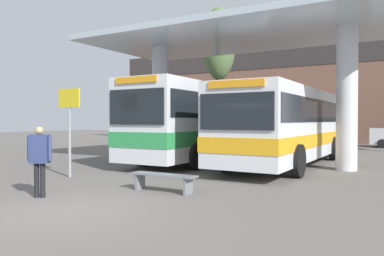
% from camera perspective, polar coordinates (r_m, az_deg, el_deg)
% --- Properties ---
extents(ground_plane, '(100.00, 100.00, 0.00)m').
position_cam_1_polar(ground_plane, '(8.25, -18.46, -11.81)').
color(ground_plane, '#605B56').
extents(townhouse_backdrop, '(40.00, 0.58, 8.51)m').
position_cam_1_polar(townhouse_backdrop, '(33.10, 19.09, 6.48)').
color(townhouse_backdrop, brown).
rests_on(townhouse_backdrop, ground_plane).
extents(station_canopy, '(13.32, 6.69, 5.56)m').
position_cam_1_polar(station_canopy, '(16.25, 7.55, 11.71)').
color(station_canopy, silver).
rests_on(station_canopy, ground_plane).
extents(transit_bus_left_bay, '(2.78, 10.37, 3.38)m').
position_cam_1_polar(transit_bus_left_bay, '(17.29, 2.03, 1.26)').
color(transit_bus_left_bay, silver).
rests_on(transit_bus_left_bay, ground_plane).
extents(transit_bus_center_bay, '(2.97, 10.79, 3.06)m').
position_cam_1_polar(transit_bus_center_bay, '(16.00, 14.49, 0.68)').
color(transit_bus_center_bay, silver).
rests_on(transit_bus_center_bay, ground_plane).
extents(waiting_bench_near_pillar, '(1.86, 0.44, 0.46)m').
position_cam_1_polar(waiting_bench_near_pillar, '(9.76, -4.43, -7.66)').
color(waiting_bench_near_pillar, slate).
rests_on(waiting_bench_near_pillar, ground_plane).
extents(info_sign_platform, '(0.90, 0.09, 2.87)m').
position_cam_1_polar(info_sign_platform, '(12.75, -18.17, 2.03)').
color(info_sign_platform, gray).
rests_on(info_sign_platform, ground_plane).
extents(pedestrian_waiting, '(0.62, 0.39, 1.70)m').
position_cam_1_polar(pedestrian_waiting, '(9.66, -22.22, -3.72)').
color(pedestrian_waiting, black).
rests_on(pedestrian_waiting, ground_plane).
extents(poplar_tree_behind_right, '(2.14, 2.14, 9.18)m').
position_cam_1_polar(poplar_tree_behind_right, '(24.75, 4.14, 12.31)').
color(poplar_tree_behind_right, '#473A2B').
rests_on(poplar_tree_behind_right, ground_plane).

